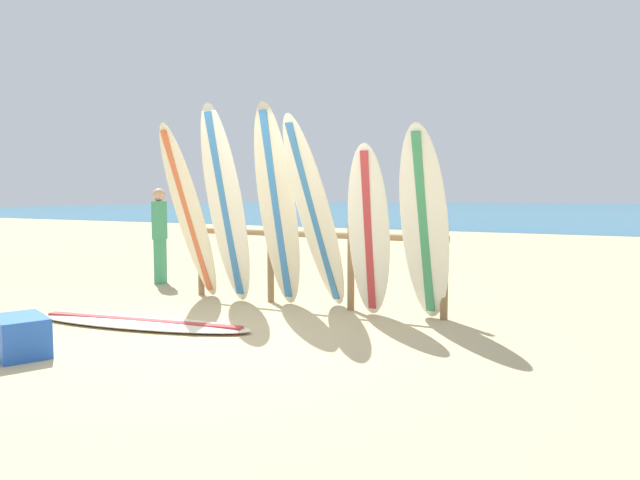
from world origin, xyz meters
TOP-DOWN VIEW (x-y plane):
  - ground_plane at (0.00, 0.00)m, footprint 120.00×120.00m
  - ocean_water at (0.00, 58.00)m, footprint 120.00×80.00m
  - surfboard_rack at (0.09, 1.93)m, footprint 3.68×0.09m
  - surfboard_leaning_far_left at (-1.54, 1.51)m, footprint 0.59×0.99m
  - surfboard_leaning_left at (-0.92, 1.50)m, footprint 0.62×0.76m
  - surfboard_leaning_center_left at (-0.21, 1.63)m, footprint 0.56×0.71m
  - surfboard_leaning_center at (0.36, 1.59)m, footprint 0.60×1.24m
  - surfboard_leaning_center_right at (1.07, 1.60)m, footprint 0.57×0.60m
  - surfboard_leaning_right at (1.71, 1.68)m, footprint 0.60×0.70m
  - surfboard_lying_on_sand at (-1.02, 0.05)m, footprint 2.73×1.04m
  - beachgoer_standing at (-2.99, 2.48)m, footprint 0.23×0.29m
  - cooler_box at (-1.10, -1.34)m, footprint 0.71×0.60m

SIDE VIEW (x-z plane):
  - ground_plane at x=0.00m, z-range 0.00..0.00m
  - ocean_water at x=0.00m, z-range 0.00..0.01m
  - surfboard_lying_on_sand at x=-1.02m, z-range -0.01..0.08m
  - cooler_box at x=-1.10m, z-range 0.00..0.36m
  - surfboard_rack at x=0.09m, z-range 0.16..1.25m
  - beachgoer_standing at x=-2.99m, z-range 0.08..1.63m
  - surfboard_leaning_center_right at x=1.07m, z-range 0.00..2.04m
  - surfboard_leaning_right at x=1.71m, z-range 0.00..2.24m
  - surfboard_leaning_center at x=0.36m, z-range 0.00..2.39m
  - surfboard_leaning_far_left at x=-1.54m, z-range 0.00..2.39m
  - surfboard_leaning_center_left at x=-0.21m, z-range 0.00..2.59m
  - surfboard_leaning_left at x=-0.92m, z-range 0.00..2.61m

